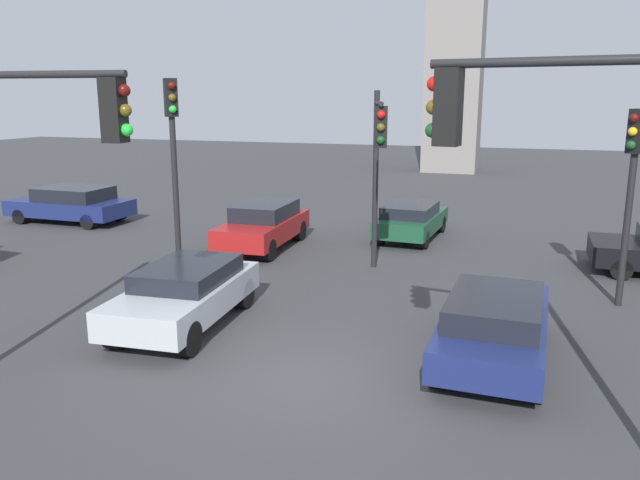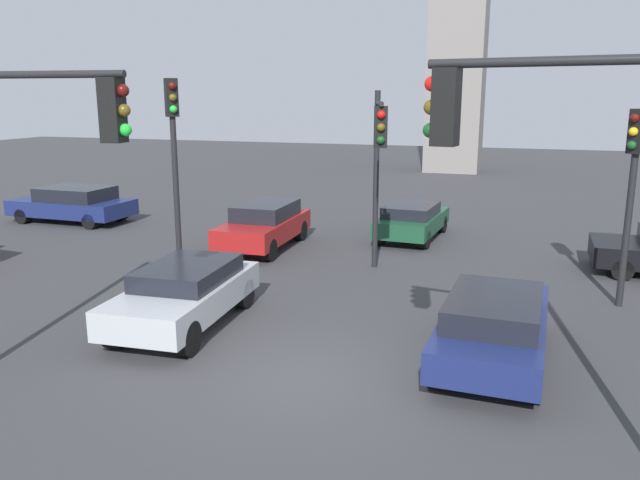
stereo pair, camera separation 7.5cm
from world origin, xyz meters
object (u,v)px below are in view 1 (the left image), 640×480
object	(u,v)px
car_0	(71,204)
car_8	(411,220)
traffic_light_2	(378,150)
car_4	(263,225)
traffic_light_4	(173,141)
traffic_light_1	(578,175)
traffic_light_3	(632,170)
car_6	(495,324)
car_2	(185,293)
traffic_light_0	(31,159)

from	to	relation	value
car_0	car_8	xyz separation A→B (m)	(13.30, 1.29, -0.06)
traffic_light_2	car_4	distance (m)	5.62
traffic_light_4	car_0	world-z (taller)	traffic_light_4
car_8	traffic_light_4	bearing A→B (deg)	144.37
traffic_light_4	car_8	world-z (taller)	traffic_light_4
car_4	traffic_light_2	bearing A→B (deg)	60.13
car_8	traffic_light_1	bearing A→B (deg)	-158.30
traffic_light_3	traffic_light_4	xyz separation A→B (m)	(-11.40, -0.90, 0.48)
traffic_light_1	car_6	world-z (taller)	traffic_light_1
traffic_light_2	car_6	distance (m)	6.41
traffic_light_1	car_6	xyz separation A→B (m)	(-0.97, 3.41, -3.26)
car_2	car_8	bearing A→B (deg)	159.23
car_4	traffic_light_0	bearing A→B (deg)	0.26
traffic_light_0	car_8	distance (m)	14.17
traffic_light_0	traffic_light_1	size ratio (longest dim) A/B	0.96
traffic_light_0	car_0	size ratio (longest dim) A/B	1.15
traffic_light_3	car_0	bearing A→B (deg)	-67.28
car_0	car_6	size ratio (longest dim) A/B	1.03
traffic_light_1	car_6	bearing A→B (deg)	-65.51
traffic_light_3	car_0	distance (m)	19.98
traffic_light_4	car_8	bearing A→B (deg)	98.91
car_2	car_4	distance (m)	7.27
traffic_light_3	traffic_light_1	bearing A→B (deg)	22.91
car_8	traffic_light_2	bearing A→B (deg)	-176.63
traffic_light_1	traffic_light_2	world-z (taller)	traffic_light_1
traffic_light_4	car_6	size ratio (longest dim) A/B	1.16
traffic_light_4	traffic_light_0	bearing A→B (deg)	-30.28
car_4	car_6	distance (m)	10.41
traffic_light_4	car_2	world-z (taller)	traffic_light_4
traffic_light_2	car_6	xyz separation A→B (m)	(3.40, -4.67, -2.80)
traffic_light_1	traffic_light_3	xyz separation A→B (m)	(1.70, 7.67, -0.73)
traffic_light_2	traffic_light_1	bearing A→B (deg)	12.91
traffic_light_2	traffic_light_3	world-z (taller)	traffic_light_2
traffic_light_3	car_8	size ratio (longest dim) A/B	1.10
traffic_light_3	traffic_light_4	bearing A→B (deg)	-50.04
car_4	car_2	bearing A→B (deg)	8.17
traffic_light_0	car_2	size ratio (longest dim) A/B	1.24
traffic_light_0	traffic_light_4	xyz separation A→B (m)	(-1.35, 6.65, -0.18)
traffic_light_1	car_2	distance (m)	8.74
car_0	car_4	xyz separation A→B (m)	(8.95, -1.63, 0.05)
traffic_light_4	traffic_light_2	bearing A→B (deg)	62.06
traffic_light_2	car_6	bearing A→B (deg)	20.57
traffic_light_0	traffic_light_3	size ratio (longest dim) A/B	1.18
car_2	car_6	bearing A→B (deg)	87.96
traffic_light_1	traffic_light_3	world-z (taller)	traffic_light_1
traffic_light_1	traffic_light_4	bearing A→B (deg)	-26.24
traffic_light_1	traffic_light_3	distance (m)	7.89
traffic_light_3	traffic_light_2	bearing A→B (deg)	-58.47
car_4	car_6	world-z (taller)	car_4
traffic_light_1	traffic_light_3	size ratio (longest dim) A/B	1.23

